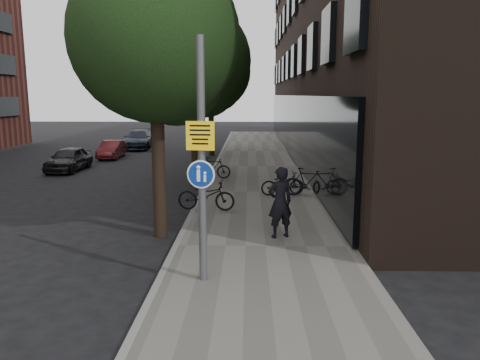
{
  "coord_description": "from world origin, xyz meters",
  "views": [
    {
      "loc": [
        -0.16,
        -7.89,
        3.85
      ],
      "look_at": [
        -0.36,
        2.22,
        2.0
      ],
      "focal_mm": 35.0,
      "sensor_mm": 36.0,
      "label": 1
    }
  ],
  "objects_px": {
    "parked_bike_facade_near": "(283,183)",
    "signpost": "(202,162)",
    "pedestrian": "(280,202)",
    "parked_car_near": "(69,159)"
  },
  "relations": [
    {
      "from": "parked_bike_facade_near",
      "to": "signpost",
      "type": "bearing_deg",
      "value": 151.85
    },
    {
      "from": "pedestrian",
      "to": "parked_bike_facade_near",
      "type": "xyz_separation_m",
      "value": [
        0.45,
        5.34,
        -0.51
      ]
    },
    {
      "from": "pedestrian",
      "to": "parked_bike_facade_near",
      "type": "distance_m",
      "value": 5.39
    },
    {
      "from": "signpost",
      "to": "parked_bike_facade_near",
      "type": "distance_m",
      "value": 8.78
    },
    {
      "from": "parked_bike_facade_near",
      "to": "parked_car_near",
      "type": "distance_m",
      "value": 12.18
    },
    {
      "from": "pedestrian",
      "to": "parked_bike_facade_near",
      "type": "bearing_deg",
      "value": -116.36
    },
    {
      "from": "parked_car_near",
      "to": "parked_bike_facade_near",
      "type": "bearing_deg",
      "value": -28.67
    },
    {
      "from": "signpost",
      "to": "parked_bike_facade_near",
      "type": "xyz_separation_m",
      "value": [
        2.19,
        8.27,
        -2.0
      ]
    },
    {
      "from": "parked_bike_facade_near",
      "to": "parked_car_near",
      "type": "xyz_separation_m",
      "value": [
        -10.49,
        6.18,
        0.05
      ]
    },
    {
      "from": "pedestrian",
      "to": "parked_car_near",
      "type": "bearing_deg",
      "value": -70.53
    }
  ]
}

